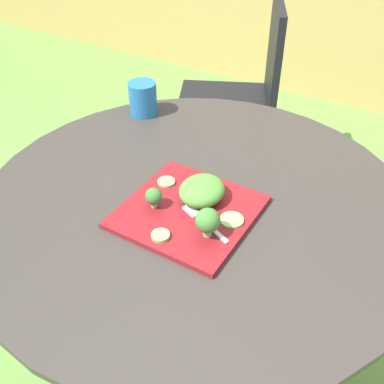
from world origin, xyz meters
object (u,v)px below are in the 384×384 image
Objects in this scene: salad_plate at (188,212)px; patio_chair at (246,87)px; drinking_glass at (143,100)px; fork at (202,220)px.

patio_chair is at bearing 107.97° from salad_plate.
drinking_glass is (-0.39, 0.35, 0.04)m from salad_plate.
patio_chair is 1.14m from salad_plate.
drinking_glass is at bearing 139.52° from fork.
drinking_glass is 0.57m from fork.
patio_chair is at bearing 109.90° from fork.
fork reaches higher than salad_plate.
salad_plate is 0.52m from drinking_glass.
patio_chair reaches higher than fork.
patio_chair is 8.51× the size of drinking_glass.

